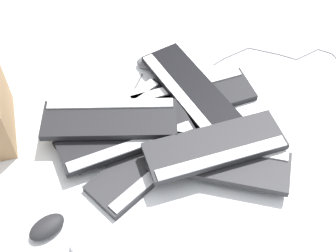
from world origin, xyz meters
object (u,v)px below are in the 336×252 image
object	(u,v)px
keyboard_5	(110,119)
keyboard_7	(215,147)
keyboard_8	(190,89)
keyboard_1	(192,98)
mouse_3	(87,250)
keyboard_3	(151,160)
mouse_2	(47,227)
keyboard_6	(219,161)
mouse_1	(164,158)
keyboard_0	(206,148)
mouse_0	(151,63)
keyboard_4	(125,136)
keyboard_2	(119,122)

from	to	relation	value
keyboard_5	keyboard_7	bearing A→B (deg)	14.85
keyboard_8	keyboard_1	bearing A→B (deg)	-27.97
mouse_3	keyboard_3	bearing A→B (deg)	96.68
mouse_2	keyboard_3	bearing A→B (deg)	-0.89
keyboard_6	mouse_1	distance (m)	0.17
keyboard_0	mouse_0	bearing A→B (deg)	149.34
keyboard_5	keyboard_6	world-z (taller)	keyboard_5
keyboard_7	mouse_3	size ratio (longest dim) A/B	3.98
keyboard_6	keyboard_7	distance (m)	0.05
keyboard_3	mouse_3	bearing A→B (deg)	-85.89
keyboard_8	mouse_3	xyz separation A→B (m)	(0.07, -0.66, -0.02)
mouse_2	mouse_3	bearing A→B (deg)	-69.31
keyboard_8	keyboard_7	bearing A→B (deg)	-42.13
keyboard_1	keyboard_3	xyz separation A→B (m)	(0.03, -0.30, 0.00)
keyboard_0	keyboard_7	bearing A→B (deg)	-27.79
keyboard_5	mouse_0	size ratio (longest dim) A/B	4.07
keyboard_0	mouse_0	xyz separation A→B (m)	(-0.37, 0.22, 0.01)
keyboard_3	keyboard_6	distance (m)	0.22
mouse_1	mouse_2	world-z (taller)	mouse_1
keyboard_0	keyboard_8	xyz separation A→B (m)	(-0.17, 0.17, 0.03)
keyboard_4	mouse_2	size ratio (longest dim) A/B	4.10
mouse_2	mouse_1	bearing A→B (deg)	-6.43
keyboard_0	keyboard_4	xyz separation A→B (m)	(-0.23, -0.13, 0.03)
keyboard_0	keyboard_7	distance (m)	0.08
keyboard_2	mouse_2	xyz separation A→B (m)	(0.06, -0.43, 0.01)
keyboard_2	mouse_3	xyz separation A→B (m)	(0.21, -0.42, 0.01)
keyboard_3	mouse_0	bearing A→B (deg)	124.48
keyboard_2	mouse_3	size ratio (longest dim) A/B	4.22
keyboard_5	mouse_0	distance (m)	0.35
mouse_3	keyboard_1	bearing A→B (deg)	97.21
keyboard_5	keyboard_6	distance (m)	0.38
keyboard_3	keyboard_5	xyz separation A→B (m)	(-0.18, 0.03, 0.06)
mouse_1	mouse_3	world-z (taller)	mouse_1
keyboard_1	keyboard_0	bearing A→B (deg)	-46.45
keyboard_8	mouse_1	size ratio (longest dim) A/B	4.20
keyboard_5	mouse_3	distance (m)	0.43
mouse_3	keyboard_5	bearing A→B (deg)	121.10
mouse_0	mouse_1	xyz separation A→B (m)	(0.29, -0.35, 0.03)
keyboard_4	keyboard_5	size ratio (longest dim) A/B	1.01
keyboard_4	mouse_2	xyz separation A→B (m)	(-0.01, -0.38, -0.02)
keyboard_1	mouse_1	size ratio (longest dim) A/B	4.03
keyboard_0	keyboard_8	distance (m)	0.24
keyboard_5	mouse_0	world-z (taller)	keyboard_5
keyboard_8	mouse_2	distance (m)	0.67
keyboard_0	keyboard_2	distance (m)	0.31
keyboard_1	keyboard_5	size ratio (longest dim) A/B	0.99
keyboard_4	mouse_1	xyz separation A→B (m)	(0.15, -0.01, 0.01)
keyboard_1	keyboard_3	size ratio (longest dim) A/B	0.96
keyboard_1	keyboard_6	world-z (taller)	keyboard_6
keyboard_1	mouse_1	distance (m)	0.30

